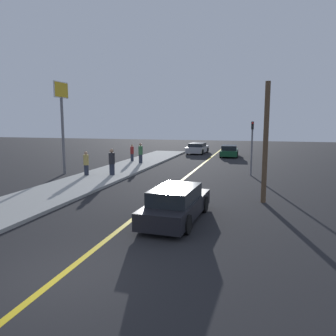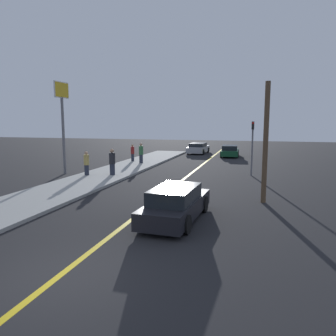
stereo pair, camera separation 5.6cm
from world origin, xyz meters
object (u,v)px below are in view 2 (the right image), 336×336
car_near_right_lane (176,204)px  car_ahead_center (230,151)px  pedestrian_near_curb (86,163)px  pedestrian_mid_group (112,162)px  car_far_distant (198,148)px  utility_pole (266,143)px  traffic_light (252,143)px  pedestrian_by_sign (133,153)px  pedestrian_far_standing (141,153)px  roadside_sign (62,108)px

car_near_right_lane → car_ahead_center: size_ratio=1.06×
pedestrian_near_curb → pedestrian_mid_group: size_ratio=0.91×
car_far_distant → utility_pole: bearing=-69.3°
pedestrian_near_curb → traffic_light: size_ratio=0.43×
car_far_distant → pedestrian_by_sign: pedestrian_by_sign is taller
car_near_right_lane → pedestrian_mid_group: 10.99m
pedestrian_mid_group → pedestrian_near_curb: bearing=-160.8°
utility_pole → car_far_distant: bearing=107.5°
pedestrian_far_standing → roadside_sign: roadside_sign is taller
pedestrian_near_curb → utility_pole: bearing=-19.4°
pedestrian_far_standing → utility_pole: bearing=-47.6°
pedestrian_near_curb → roadside_sign: roadside_sign is taller
car_near_right_lane → pedestrian_near_curb: 11.67m
car_ahead_center → roadside_sign: 19.31m
car_far_distant → roadside_sign: 19.72m
pedestrian_by_sign → utility_pole: utility_pole is taller
car_near_right_lane → car_ahead_center: bearing=93.0°
car_ahead_center → pedestrian_by_sign: bearing=-139.1°
pedestrian_far_standing → pedestrian_by_sign: size_ratio=1.12×
pedestrian_far_standing → pedestrian_by_sign: pedestrian_far_standing is taller
pedestrian_near_curb → pedestrian_by_sign: size_ratio=1.05×
car_near_right_lane → traffic_light: traffic_light is taller
car_far_distant → car_ahead_center: bearing=-29.9°
pedestrian_near_curb → roadside_sign: bearing=158.0°
car_ahead_center → pedestrian_by_sign: (-8.36, -8.00, 0.34)m
roadside_sign → car_far_distant: bearing=69.2°
car_far_distant → traffic_light: size_ratio=1.24×
pedestrian_mid_group → traffic_light: 10.01m
pedestrian_far_standing → pedestrian_by_sign: (-1.25, 1.10, -0.10)m
pedestrian_mid_group → traffic_light: size_ratio=0.47×
car_ahead_center → utility_pole: 20.90m
car_far_distant → pedestrian_by_sign: 11.47m
car_far_distant → pedestrian_mid_group: bearing=-95.6°
pedestrian_near_curb → roadside_sign: size_ratio=0.25×
pedestrian_mid_group → utility_pole: size_ratio=0.32×
pedestrian_by_sign → traffic_light: (10.93, -4.62, 1.43)m
pedestrian_near_curb → utility_pole: utility_pole is taller
pedestrian_mid_group → traffic_light: traffic_light is taller
car_near_right_lane → pedestrian_by_sign: pedestrian_by_sign is taller
traffic_light → car_far_distant: bearing=113.4°
roadside_sign → pedestrian_by_sign: bearing=71.5°
pedestrian_mid_group → utility_pole: (10.13, -4.75, 1.80)m
pedestrian_by_sign → roadside_sign: 8.73m
car_near_right_lane → pedestrian_far_standing: size_ratio=2.71×
traffic_light → car_near_right_lane: bearing=-102.7°
utility_pole → pedestrian_near_curb: bearing=160.6°
pedestrian_mid_group → pedestrian_far_standing: bearing=92.4°
pedestrian_far_standing → car_near_right_lane: bearing=-65.3°
car_ahead_center → pedestrian_near_curb: (-8.50, -16.35, 0.38)m
pedestrian_near_curb → car_near_right_lane: bearing=-43.8°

